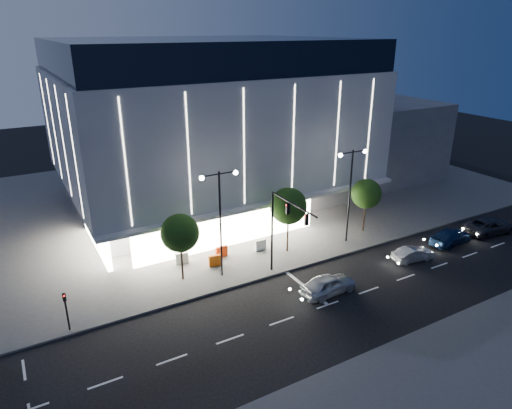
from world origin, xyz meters
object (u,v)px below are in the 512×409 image
Objects in this scene: ped_signal_far at (66,308)px; car_fourth at (489,226)px; traffic_mast at (282,222)px; street_lamp_west at (220,209)px; barrier_b at (182,258)px; tree_mid at (288,208)px; barrier_a at (215,261)px; barrier_c at (222,252)px; street_lamp_east at (351,183)px; car_third at (450,237)px; car_second at (413,254)px; car_lead at (328,284)px; tree_right at (366,195)px; barrier_d at (260,245)px; tree_left at (180,235)px.

ped_signal_far is 0.55× the size of car_fourth.
street_lamp_west is at bearing 146.35° from traffic_mast.
barrier_b is at bearing 79.00° from car_fourth.
tree_mid is 10.16m from barrier_b.
barrier_a is at bearing 131.28° from traffic_mast.
street_lamp_east is at bearing -18.25° from barrier_c.
tree_mid is at bearing 7.55° from ped_signal_far.
street_lamp_west is at bearing -171.74° from tree_mid.
car_third is (8.35, -5.00, -5.25)m from street_lamp_east.
traffic_mast is at bearing -129.42° from tree_mid.
car_second is 20.02m from barrier_b.
street_lamp_west reaches higher than car_fourth.
car_lead reaches higher than barrier_c.
barrier_d is (-11.03, 1.36, -3.23)m from tree_right.
tree_right is at bearing 4.76° from car_second.
tree_right is at bearing 3.64° from street_lamp_west.
street_lamp_east is at bearing -0.94° from barrier_b.
ped_signal_far is 0.65× the size of car_lead.
car_fourth is at bearing -89.91° from car_lead.
tree_left is 8.77m from barrier_d.
barrier_d is (-1.00, 8.63, -0.13)m from car_lead.
barrier_c is (-4.65, 9.15, -0.13)m from car_lead.
ped_signal_far is at bearing -172.45° from tree_mid.
barrier_b is (-2.11, 3.47, -5.31)m from street_lamp_west.
tree_left is at bearing 161.06° from street_lamp_west.
barrier_c is (1.17, 1.21, 0.00)m from barrier_a.
car_lead is at bearing -86.32° from barrier_d.
tree_left reaches higher than barrier_c.
car_fourth is at bearing -99.67° from car_third.
ped_signal_far is 2.73× the size of barrier_c.
street_lamp_west is 6.20m from barrier_c.
tree_right is (3.03, 1.02, -2.07)m from street_lamp_east.
traffic_mast is at bearing -104.15° from barrier_d.
ped_signal_far is 14.11m from barrier_c.
tree_left is 1.51× the size of car_second.
car_second is 0.70× the size of car_fourth.
tree_left reaches higher than barrier_a.
ped_signal_far is 0.79× the size of car_second.
street_lamp_east is 3.81m from tree_right.
car_fourth is (13.66, -5.27, -5.20)m from street_lamp_east.
car_second is (18.66, -6.71, -3.41)m from tree_left.
ped_signal_far is at bearing -176.56° from street_lamp_east.
tree_left is (-6.97, 3.68, -0.99)m from traffic_mast.
barrier_c is at bearing 161.65° from tree_mid.
tree_mid reaches higher than car_lead.
car_third is 24.94m from barrier_b.
street_lamp_east is at bearing 2.63° from barrier_a.
car_third is (5.66, 0.69, 0.08)m from car_second.
tree_left is at bearing 48.41° from car_lead.
tree_mid is (3.03, 3.68, -0.69)m from traffic_mast.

